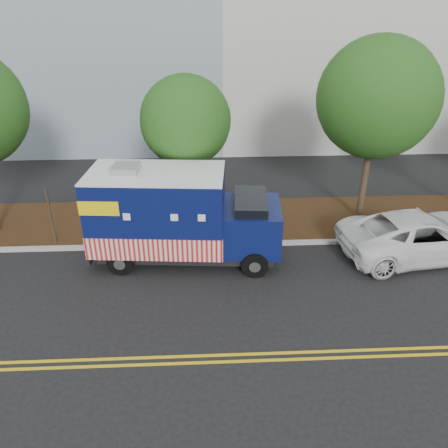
{
  "coord_description": "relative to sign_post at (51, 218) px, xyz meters",
  "views": [
    {
      "loc": [
        0.86,
        -13.29,
        8.65
      ],
      "look_at": [
        1.53,
        0.6,
        1.39
      ],
      "focal_mm": 35.0,
      "sensor_mm": 36.0,
      "label": 1
    }
  ],
  "objects": [
    {
      "name": "centerline_far",
      "position": [
        4.97,
        -6.43,
        -1.19
      ],
      "size": [
        120.0,
        0.1,
        0.01
      ],
      "primitive_type": "cube",
      "color": "gold",
      "rests_on": "ground"
    },
    {
      "name": "food_truck",
      "position": [
        4.77,
        -1.07,
        0.43
      ],
      "size": [
        7.03,
        3.11,
        3.61
      ],
      "rotation": [
        0.0,
        0.0,
        -0.08
      ],
      "color": "black",
      "rests_on": "ground"
    },
    {
      "name": "tree_b",
      "position": [
        5.16,
        1.72,
        3.2
      ],
      "size": [
        3.5,
        3.5,
        6.17
      ],
      "color": "#38281C",
      "rests_on": "ground"
    },
    {
      "name": "tree_c",
      "position": [
        12.48,
        1.61,
        4.01
      ],
      "size": [
        4.62,
        4.62,
        7.53
      ],
      "color": "#38281C",
      "rests_on": "ground"
    },
    {
      "name": "ground",
      "position": [
        4.97,
        -1.73,
        -1.2
      ],
      "size": [
        120.0,
        120.0,
        0.0
      ],
      "primitive_type": "plane",
      "color": "black",
      "rests_on": "ground"
    },
    {
      "name": "white_car",
      "position": [
        13.76,
        -1.31,
        -0.37
      ],
      "size": [
        6.27,
        3.51,
        1.66
      ],
      "primitive_type": "imported",
      "rotation": [
        0.0,
        0.0,
        1.7
      ],
      "color": "white",
      "rests_on": "ground"
    },
    {
      "name": "mulch_strip",
      "position": [
        4.97,
        1.77,
        -1.12
      ],
      "size": [
        120.0,
        4.0,
        0.15
      ],
      "primitive_type": "cube",
      "color": "black",
      "rests_on": "ground"
    },
    {
      "name": "sign_post",
      "position": [
        0.0,
        0.0,
        0.0
      ],
      "size": [
        0.06,
        0.06,
        2.4
      ],
      "primitive_type": "cube",
      "color": "#473828",
      "rests_on": "ground"
    },
    {
      "name": "curb",
      "position": [
        4.97,
        -0.33,
        -1.12
      ],
      "size": [
        120.0,
        0.18,
        0.15
      ],
      "primitive_type": "cube",
      "color": "#9E9E99",
      "rests_on": "ground"
    },
    {
      "name": "centerline_near",
      "position": [
        4.97,
        -6.18,
        -1.19
      ],
      "size": [
        120.0,
        0.1,
        0.01
      ],
      "primitive_type": "cube",
      "color": "gold",
      "rests_on": "ground"
    }
  ]
}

